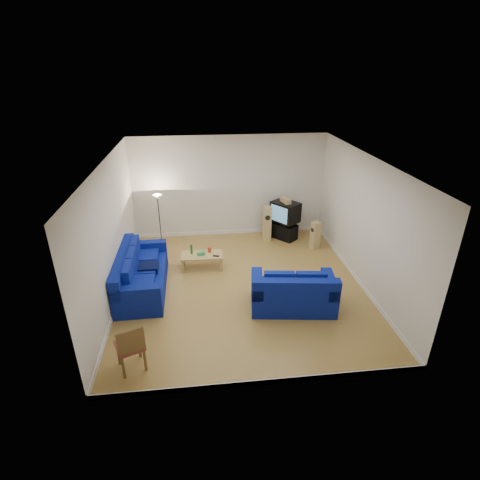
{
  "coord_description": "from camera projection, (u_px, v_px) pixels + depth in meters",
  "views": [
    {
      "loc": [
        -0.98,
        -8.0,
        5.11
      ],
      "look_at": [
        0.0,
        0.4,
        1.1
      ],
      "focal_mm": 28.0,
      "sensor_mm": 36.0,
      "label": 1
    }
  ],
  "objects": [
    {
      "name": "dining_chair",
      "position": [
        130.0,
        346.0,
        6.66
      ],
      "size": [
        0.62,
        0.62,
        1.0
      ],
      "rotation": [
        0.0,
        0.0,
        0.39
      ],
      "color": "brown",
      "rests_on": "ground"
    },
    {
      "name": "centre_speaker",
      "position": [
        285.0,
        200.0,
        11.48
      ],
      "size": [
        0.28,
        0.45,
        0.15
      ],
      "primitive_type": "cube",
      "rotation": [
        0.0,
        0.0,
        -1.29
      ],
      "color": "tan",
      "rests_on": "television"
    },
    {
      "name": "television",
      "position": [
        285.0,
        212.0,
        11.66
      ],
      "size": [
        0.96,
        1.0,
        0.63
      ],
      "rotation": [
        0.0,
        0.0,
        -0.92
      ],
      "color": "black",
      "rests_on": "av_receiver"
    },
    {
      "name": "sofa_three_seat",
      "position": [
        140.0,
        276.0,
        9.2
      ],
      "size": [
        1.13,
        2.54,
        0.98
      ],
      "rotation": [
        0.0,
        0.0,
        -1.56
      ],
      "color": "navy",
      "rests_on": "ground"
    },
    {
      "name": "sofa_loveseat",
      "position": [
        293.0,
        294.0,
        8.49
      ],
      "size": [
        2.01,
        1.29,
        0.94
      ],
      "rotation": [
        0.0,
        0.0,
        -0.13
      ],
      "color": "navy",
      "rests_on": "ground"
    },
    {
      "name": "av_receiver",
      "position": [
        285.0,
        223.0,
        11.82
      ],
      "size": [
        0.53,
        0.56,
        0.1
      ],
      "primitive_type": "cube",
      "rotation": [
        0.0,
        0.0,
        -1.07
      ],
      "color": "black",
      "rests_on": "tv_stand"
    },
    {
      "name": "coffee_table",
      "position": [
        202.0,
        256.0,
        10.17
      ],
      "size": [
        1.13,
        0.58,
        0.41
      ],
      "rotation": [
        0.0,
        0.0,
        -0.02
      ],
      "color": "tan",
      "rests_on": "ground"
    },
    {
      "name": "tv_stand",
      "position": [
        284.0,
        231.0,
        11.97
      ],
      "size": [
        0.87,
        0.91,
        0.5
      ],
      "primitive_type": "cube",
      "rotation": [
        0.0,
        0.0,
        -0.85
      ],
      "color": "black",
      "rests_on": "ground"
    },
    {
      "name": "room",
      "position": [
        242.0,
        230.0,
        8.81
      ],
      "size": [
        6.01,
        6.51,
        3.21
      ],
      "color": "brown",
      "rests_on": "ground"
    },
    {
      "name": "floor_lamp",
      "position": [
        158.0,
        204.0,
        11.1
      ],
      "size": [
        0.28,
        0.28,
        1.61
      ],
      "color": "black",
      "rests_on": "ground"
    },
    {
      "name": "tissue_box",
      "position": [
        201.0,
        254.0,
        10.1
      ],
      "size": [
        0.23,
        0.16,
        0.08
      ],
      "primitive_type": "cube",
      "rotation": [
        0.0,
        0.0,
        0.25
      ],
      "color": "green",
      "rests_on": "coffee_table"
    },
    {
      "name": "red_canister",
      "position": [
        210.0,
        250.0,
        10.25
      ],
      "size": [
        0.12,
        0.12,
        0.13
      ],
      "primitive_type": "cylinder",
      "rotation": [
        0.0,
        0.0,
        -0.3
      ],
      "color": "red",
      "rests_on": "coffee_table"
    },
    {
      "name": "bottle",
      "position": [
        191.0,
        249.0,
        10.13
      ],
      "size": [
        0.07,
        0.07,
        0.27
      ],
      "primitive_type": "cylinder",
      "rotation": [
        0.0,
        0.0,
        -0.11
      ],
      "color": "#197233",
      "rests_on": "coffee_table"
    },
    {
      "name": "speaker_right",
      "position": [
        315.0,
        235.0,
        11.23
      ],
      "size": [
        0.31,
        0.28,
        0.85
      ],
      "rotation": [
        0.0,
        0.0,
        -1.18
      ],
      "color": "tan",
      "rests_on": "ground"
    },
    {
      "name": "remote",
      "position": [
        216.0,
        256.0,
        10.05
      ],
      "size": [
        0.18,
        0.1,
        0.02
      ],
      "primitive_type": "cube",
      "rotation": [
        0.0,
        0.0,
        -0.27
      ],
      "color": "black",
      "rests_on": "coffee_table"
    },
    {
      "name": "speaker_left",
      "position": [
        267.0,
        223.0,
        11.77
      ],
      "size": [
        0.28,
        0.35,
        1.08
      ],
      "rotation": [
        0.0,
        0.0,
        -0.09
      ],
      "color": "tan",
      "rests_on": "ground"
    }
  ]
}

